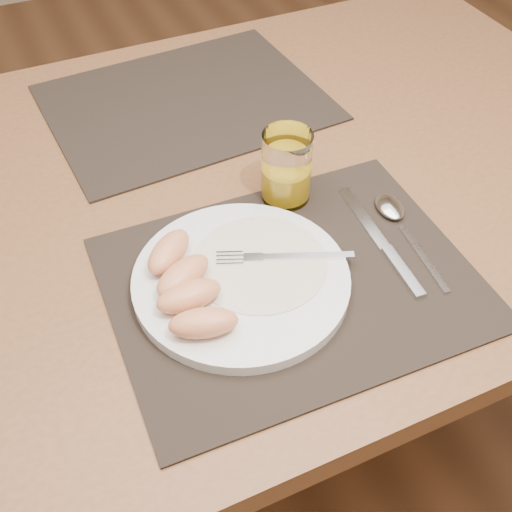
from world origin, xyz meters
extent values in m
plane|color=brown|center=(0.00, 0.00, 0.00)|extent=(5.00, 5.00, 0.00)
cube|color=brown|center=(0.00, 0.00, 0.73)|extent=(1.40, 0.90, 0.04)
cylinder|color=brown|center=(0.62, 0.37, 0.35)|extent=(0.06, 0.06, 0.71)
cube|color=black|center=(0.00, -0.22, 0.75)|extent=(0.46, 0.36, 0.00)
cube|color=black|center=(0.02, 0.22, 0.75)|extent=(0.47, 0.38, 0.00)
cylinder|color=white|center=(-0.06, -0.20, 0.76)|extent=(0.27, 0.27, 0.02)
cylinder|color=white|center=(-0.03, -0.19, 0.77)|extent=(0.17, 0.17, 0.00)
cube|color=silver|center=(0.03, -0.21, 0.77)|extent=(0.11, 0.05, 0.00)
cube|color=silver|center=(-0.03, -0.18, 0.77)|extent=(0.03, 0.02, 0.00)
cube|color=silver|center=(-0.06, -0.17, 0.77)|extent=(0.04, 0.04, 0.00)
cube|color=silver|center=(0.14, -0.16, 0.76)|extent=(0.03, 0.13, 0.00)
cube|color=silver|center=(0.14, -0.27, 0.76)|extent=(0.02, 0.09, 0.01)
cube|color=silver|center=(0.17, -0.26, 0.76)|extent=(0.02, 0.13, 0.00)
ellipsoid|color=silver|center=(0.19, -0.16, 0.76)|extent=(0.04, 0.06, 0.01)
cylinder|color=white|center=(0.07, -0.07, 0.81)|extent=(0.07, 0.07, 0.10)
cylinder|color=yellow|center=(0.07, -0.07, 0.78)|extent=(0.06, 0.06, 0.04)
ellipsoid|color=#E08D5B|center=(-0.13, -0.26, 0.79)|extent=(0.09, 0.06, 0.03)
ellipsoid|color=#E08D5B|center=(-0.13, -0.22, 0.79)|extent=(0.08, 0.04, 0.03)
ellipsoid|color=#E08D5B|center=(-0.13, -0.18, 0.79)|extent=(0.09, 0.07, 0.03)
ellipsoid|color=#E08D5B|center=(-0.13, -0.14, 0.79)|extent=(0.08, 0.08, 0.03)
camera|label=1|loc=(-0.26, -0.69, 1.35)|focal=45.00mm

